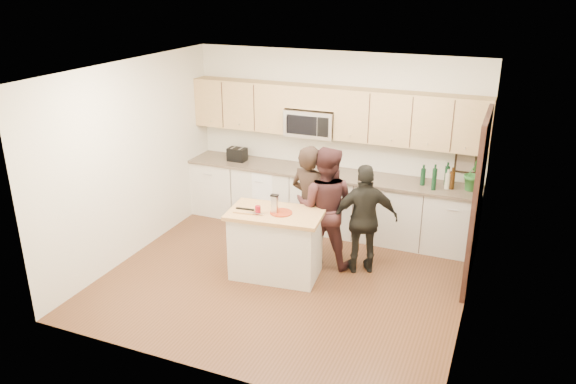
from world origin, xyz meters
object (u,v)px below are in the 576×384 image
at_px(island, 276,243).
at_px(woman_left, 310,205).
at_px(toaster, 237,154).
at_px(woman_right, 365,219).
at_px(woman_center, 325,207).

xyz_separation_m(island, woman_left, (0.26, 0.55, 0.37)).
relative_size(toaster, woman_left, 0.17).
relative_size(island, toaster, 4.41).
xyz_separation_m(woman_left, woman_right, (0.77, 0.00, -0.08)).
bearing_deg(toaster, woman_left, -32.97).
distance_m(toaster, woman_center, 2.15).
xyz_separation_m(woman_left, woman_center, (0.22, 0.00, 0.00)).
xyz_separation_m(island, woman_right, (1.03, 0.55, 0.29)).
xyz_separation_m(toaster, woman_left, (1.63, -1.06, -0.22)).
xyz_separation_m(toaster, woman_center, (1.85, -1.06, -0.21)).
relative_size(island, woman_right, 0.85).
distance_m(woman_left, woman_center, 0.22).
bearing_deg(woman_center, woman_left, -5.75).
height_order(island, woman_center, woman_center).
bearing_deg(woman_left, woman_right, -161.06).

